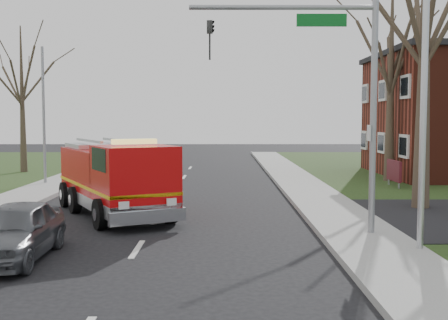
{
  "coord_description": "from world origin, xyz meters",
  "views": [
    {
      "loc": [
        2.23,
        -14.39,
        3.42
      ],
      "look_at": [
        2.28,
        4.61,
        2.0
      ],
      "focal_mm": 45.0,
      "sensor_mm": 36.0,
      "label": 1
    }
  ],
  "objects": [
    {
      "name": "ground",
      "position": [
        0.0,
        0.0,
        0.0
      ],
      "size": [
        120.0,
        120.0,
        0.0
      ],
      "primitive_type": "plane",
      "color": "black",
      "rests_on": "ground"
    },
    {
      "name": "sidewalk_right",
      "position": [
        6.2,
        0.0,
        0.07
      ],
      "size": [
        2.4,
        80.0,
        0.15
      ],
      "primitive_type": "cube",
      "color": "gray",
      "rests_on": "ground"
    },
    {
      "name": "health_center_sign",
      "position": [
        10.5,
        12.5,
        0.88
      ],
      "size": [
        0.12,
        2.0,
        1.4
      ],
      "color": "#50121C",
      "rests_on": "ground"
    },
    {
      "name": "bare_tree_near",
      "position": [
        9.5,
        6.0,
        7.41
      ],
      "size": [
        6.0,
        6.0,
        12.0
      ],
      "color": "#3A2D22",
      "rests_on": "ground"
    },
    {
      "name": "bare_tree_far",
      "position": [
        11.0,
        15.0,
        6.49
      ],
      "size": [
        5.25,
        5.25,
        10.5
      ],
      "color": "#3A2D22",
      "rests_on": "ground"
    },
    {
      "name": "bare_tree_left",
      "position": [
        -10.0,
        20.0,
        5.56
      ],
      "size": [
        4.5,
        4.5,
        9.0
      ],
      "color": "#3A2D22",
      "rests_on": "ground"
    },
    {
      "name": "traffic_signal_mast",
      "position": [
        5.21,
        1.5,
        4.71
      ],
      "size": [
        5.29,
        0.18,
        6.8
      ],
      "color": "gray",
      "rests_on": "ground"
    },
    {
      "name": "streetlight_pole",
      "position": [
        7.14,
        -0.5,
        4.55
      ],
      "size": [
        1.48,
        0.16,
        8.4
      ],
      "color": "#B7BABF",
      "rests_on": "ground"
    },
    {
      "name": "utility_pole_far",
      "position": [
        -6.8,
        14.0,
        3.5
      ],
      "size": [
        0.14,
        0.14,
        7.0
      ],
      "primitive_type": "cylinder",
      "color": "gray",
      "rests_on": "ground"
    },
    {
      "name": "fire_engine",
      "position": [
        -1.54,
        5.14,
        1.25
      ],
      "size": [
        5.23,
        7.16,
        2.76
      ],
      "rotation": [
        0.0,
        0.0,
        0.48
      ],
      "color": "#BB080B",
      "rests_on": "ground"
    },
    {
      "name": "parked_car_maroon",
      "position": [
        -2.8,
        -1.02,
        0.7
      ],
      "size": [
        1.71,
        4.15,
        1.41
      ],
      "primitive_type": "imported",
      "rotation": [
        0.0,
        0.0,
        0.01
      ],
      "color": "#54575C",
      "rests_on": "ground"
    }
  ]
}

